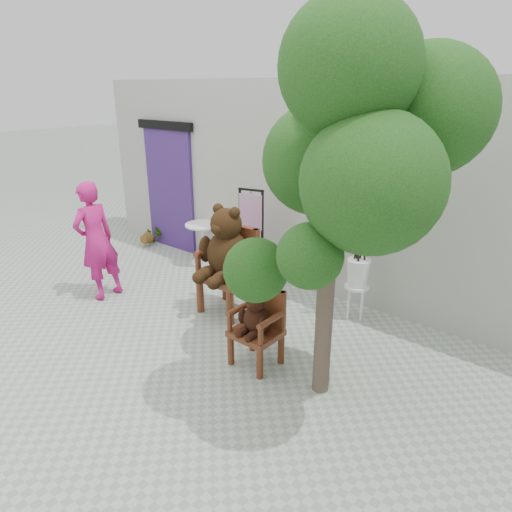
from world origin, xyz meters
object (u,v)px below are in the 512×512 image
(person, at_px, (96,241))
(stool_bucket, at_px, (358,272))
(chair_small, at_px, (258,320))
(tree, at_px, (358,145))
(chair_big, at_px, (227,254))
(display_stand, at_px, (251,250))
(cafe_table, at_px, (203,239))

(person, bearing_deg, stool_bucket, 113.90)
(chair_small, bearing_deg, tree, 6.97)
(chair_big, distance_m, tree, 2.69)
(chair_small, height_order, display_stand, display_stand)
(person, distance_m, stool_bucket, 3.66)
(chair_big, distance_m, display_stand, 0.91)
(chair_small, bearing_deg, cafe_table, 146.49)
(person, distance_m, tree, 4.19)
(chair_big, relative_size, tree, 0.42)
(chair_small, relative_size, stool_bucket, 0.60)
(tree, bearing_deg, chair_small, -173.03)
(display_stand, bearing_deg, chair_small, -62.02)
(chair_big, xyz_separation_m, cafe_table, (-1.55, 1.05, -0.39))
(display_stand, relative_size, tree, 0.43)
(chair_big, distance_m, cafe_table, 1.92)
(display_stand, distance_m, tree, 3.31)
(chair_small, relative_size, display_stand, 0.58)
(person, height_order, tree, tree)
(chair_small, distance_m, tree, 2.15)
(tree, bearing_deg, chair_big, 164.22)
(chair_big, height_order, chair_small, chair_big)
(display_stand, xyz_separation_m, tree, (2.36, -1.41, 1.85))
(chair_small, xyz_separation_m, tree, (0.97, 0.12, 1.91))
(display_stand, bearing_deg, person, -147.10)
(cafe_table, xyz_separation_m, tree, (3.63, -1.64, 1.99))
(cafe_table, xyz_separation_m, stool_bucket, (2.97, -0.11, 0.20))
(chair_small, xyz_separation_m, display_stand, (-1.39, 1.53, 0.06))
(person, height_order, cafe_table, person)
(stool_bucket, bearing_deg, tree, -66.65)
(cafe_table, bearing_deg, stool_bucket, -2.10)
(stool_bucket, bearing_deg, chair_small, -100.78)
(chair_big, xyz_separation_m, display_stand, (-0.29, 0.82, -0.25))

